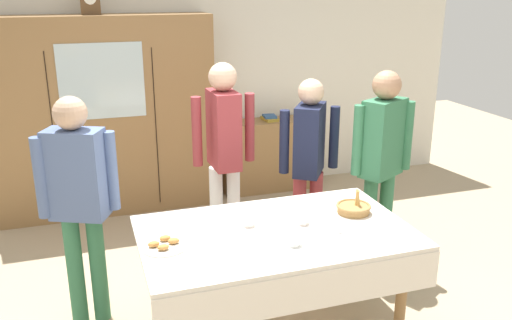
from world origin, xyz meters
TOP-DOWN VIEW (x-y plane):
  - ground_plane at (0.00, 0.00)m, footprint 12.00×12.00m
  - back_wall at (0.00, 2.65)m, footprint 6.40×0.10m
  - dining_table at (0.00, -0.24)m, footprint 1.73×1.04m
  - wall_cabinet at (-0.90, 2.35)m, footprint 2.19×0.46m
  - mantel_clock at (-0.93, 2.35)m, footprint 0.18×0.11m
  - bookshelf_low at (0.88, 2.41)m, footprint 1.08×0.35m
  - book_stack at (0.88, 2.40)m, footprint 0.16×0.22m
  - tea_cup_far_left at (0.20, -0.18)m, footprint 0.13×0.13m
  - tea_cup_front_edge at (0.03, -0.45)m, footprint 0.13×0.13m
  - tea_cup_far_right at (-0.15, -0.10)m, footprint 0.13×0.13m
  - bread_basket at (0.61, -0.10)m, footprint 0.24×0.24m
  - pastry_plate at (-0.71, -0.21)m, footprint 0.28×0.28m
  - spoon_front_edge at (0.35, -0.37)m, footprint 0.12×0.02m
  - spoon_mid_right at (-0.08, -0.31)m, footprint 0.12×0.02m
  - spoon_far_left at (0.13, 0.11)m, footprint 0.12×0.02m
  - person_near_right_end at (0.64, 0.74)m, footprint 0.52×0.41m
  - person_by_cabinet at (-0.03, 0.94)m, footprint 0.52×0.37m
  - person_beside_shelf at (-1.18, 0.34)m, footprint 0.52×0.33m
  - person_behind_table_right at (1.11, 0.40)m, footprint 0.52×0.35m

SIDE VIEW (x-z plane):
  - ground_plane at x=0.00m, z-range 0.00..0.00m
  - bookshelf_low at x=0.88m, z-range 0.00..0.81m
  - dining_table at x=0.00m, z-range 0.28..1.05m
  - spoon_front_edge at x=0.35m, z-range 0.76..0.77m
  - spoon_mid_right at x=-0.08m, z-range 0.76..0.77m
  - spoon_far_left at x=0.13m, z-range 0.76..0.77m
  - pastry_plate at x=-0.71m, z-range 0.76..0.80m
  - tea_cup_front_edge at x=0.03m, z-range 0.76..0.82m
  - tea_cup_far_right at x=-0.15m, z-range 0.76..0.82m
  - tea_cup_far_left at x=0.20m, z-range 0.76..0.83m
  - bread_basket at x=0.61m, z-range 0.72..0.88m
  - book_stack at x=0.88m, z-range 0.81..0.87m
  - person_near_right_end at x=0.64m, z-range 0.16..1.72m
  - person_beside_shelf at x=-1.18m, z-range 0.17..1.78m
  - wall_cabinet at x=-0.90m, z-range 0.00..1.99m
  - person_behind_table_right at x=1.11m, z-range 0.18..1.83m
  - person_by_cabinet at x=-0.03m, z-range 0.19..1.87m
  - back_wall at x=0.00m, z-range 0.00..2.70m
  - mantel_clock at x=-0.93m, z-range 1.99..2.23m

